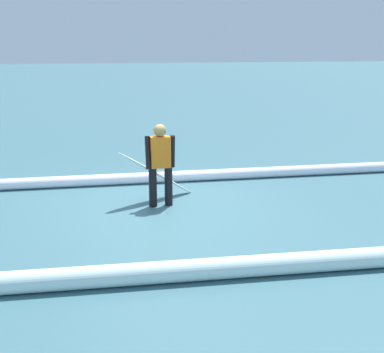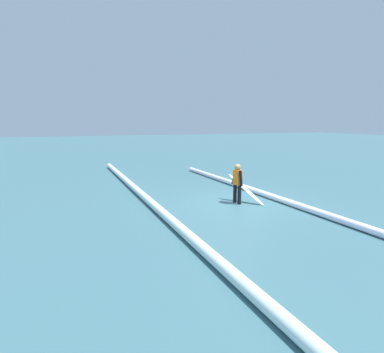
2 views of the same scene
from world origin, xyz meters
name	(u,v)px [view 2 (image 2 of 2)]	position (x,y,z in m)	size (l,w,h in m)	color
ground_plane	(234,203)	(0.00, 0.00, 0.00)	(125.72, 125.72, 0.00)	#3B666F
surfer	(237,182)	(-0.10, -0.08, 0.81)	(0.52, 0.24, 1.45)	black
surfboard	(246,189)	(-0.07, -0.47, 0.49)	(1.52, 0.88, 1.02)	white
wave_crest_foreground	(257,191)	(1.00, -1.65, 0.11)	(0.22, 0.22, 14.34)	white
wave_crest_midground	(166,216)	(-1.12, 3.00, 0.13)	(0.27, 0.27, 25.50)	white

